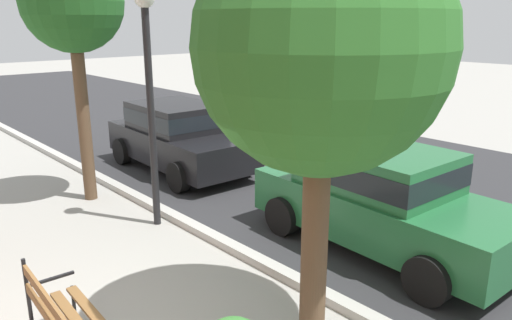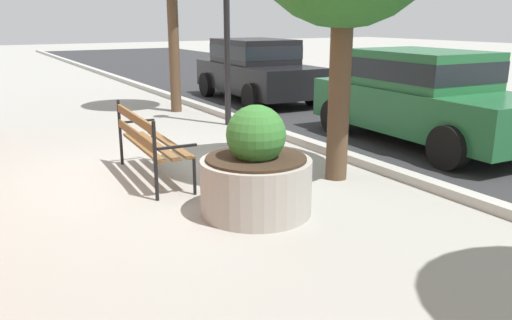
{
  "view_description": "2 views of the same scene",
  "coord_description": "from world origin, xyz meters",
  "px_view_note": "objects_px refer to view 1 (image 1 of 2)",
  "views": [
    {
      "loc": [
        4.37,
        -1.43,
        3.41
      ],
      "look_at": [
        -2.44,
        4.69,
        0.8
      ],
      "focal_mm": 34.55,
      "sensor_mm": 36.0,
      "label": 1
    },
    {
      "loc": [
        6.47,
        -2.1,
        2.07
      ],
      "look_at": [
        1.84,
        0.61,
        0.6
      ],
      "focal_mm": 36.39,
      "sensor_mm": 36.0,
      "label": 2
    }
  ],
  "objects_px": {
    "parked_car_green": "(381,195)",
    "lamp_post": "(149,76)",
    "street_tree_down_street": "(321,49)",
    "street_tree_near_bench": "(73,5)",
    "parked_car_black": "(178,135)"
  },
  "relations": [
    {
      "from": "parked_car_green",
      "to": "lamp_post",
      "type": "bearing_deg",
      "value": -145.65
    },
    {
      "from": "street_tree_down_street",
      "to": "lamp_post",
      "type": "height_order",
      "value": "street_tree_down_street"
    },
    {
      "from": "lamp_post",
      "to": "parked_car_green",
      "type": "bearing_deg",
      "value": 34.35
    },
    {
      "from": "lamp_post",
      "to": "street_tree_near_bench",
      "type": "bearing_deg",
      "value": -170.91
    },
    {
      "from": "street_tree_down_street",
      "to": "parked_car_green",
      "type": "distance_m",
      "value": 3.53
    },
    {
      "from": "parked_car_green",
      "to": "street_tree_near_bench",
      "type": "bearing_deg",
      "value": -154.44
    },
    {
      "from": "street_tree_near_bench",
      "to": "street_tree_down_street",
      "type": "relative_size",
      "value": 1.05
    },
    {
      "from": "street_tree_near_bench",
      "to": "street_tree_down_street",
      "type": "height_order",
      "value": "street_tree_near_bench"
    },
    {
      "from": "street_tree_near_bench",
      "to": "parked_car_black",
      "type": "distance_m",
      "value": 3.75
    },
    {
      "from": "parked_car_green",
      "to": "lamp_post",
      "type": "distance_m",
      "value": 4.1
    },
    {
      "from": "street_tree_down_street",
      "to": "street_tree_near_bench",
      "type": "bearing_deg",
      "value": 179.03
    },
    {
      "from": "lamp_post",
      "to": "street_tree_down_street",
      "type": "bearing_deg",
      "value": -6.03
    },
    {
      "from": "street_tree_near_bench",
      "to": "lamp_post",
      "type": "bearing_deg",
      "value": 9.09
    },
    {
      "from": "parked_car_black",
      "to": "parked_car_green",
      "type": "bearing_deg",
      "value": 0.0
    },
    {
      "from": "parked_car_black",
      "to": "parked_car_green",
      "type": "relative_size",
      "value": 1.0
    }
  ]
}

